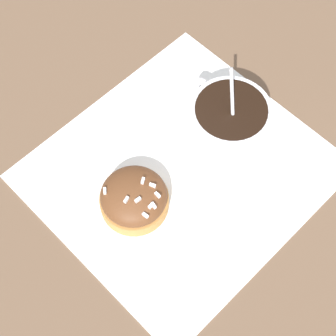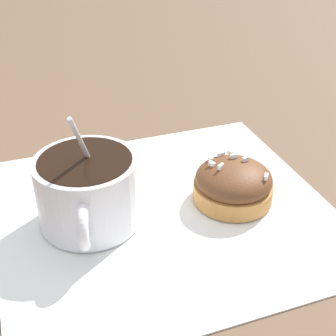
{
  "view_description": "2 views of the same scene",
  "coord_description": "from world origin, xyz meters",
  "views": [
    {
      "loc": [
        -0.24,
        -0.18,
        0.58
      ],
      "look_at": [
        -0.02,
        0.0,
        0.03
      ],
      "focal_mm": 60.0,
      "sensor_mm": 36.0,
      "label": 1
    },
    {
      "loc": [
        0.15,
        0.32,
        0.27
      ],
      "look_at": [
        -0.01,
        -0.02,
        0.03
      ],
      "focal_mm": 50.0,
      "sensor_mm": 36.0,
      "label": 2
    }
  ],
  "objects": [
    {
      "name": "paper_napkin",
      "position": [
        0.0,
        0.0,
        0.0
      ],
      "size": [
        0.33,
        0.31,
        0.0
      ],
      "color": "white",
      "rests_on": "ground_plane"
    },
    {
      "name": "coffee_cup",
      "position": [
        0.07,
        -0.01,
        0.04
      ],
      "size": [
        0.09,
        0.11,
        0.11
      ],
      "color": "white",
      "rests_on": "paper_napkin"
    },
    {
      "name": "frosted_pastry",
      "position": [
        -0.07,
        0.01,
        0.02
      ],
      "size": [
        0.08,
        0.08,
        0.04
      ],
      "color": "#C18442",
      "rests_on": "paper_napkin"
    },
    {
      "name": "ground_plane",
      "position": [
        0.0,
        0.0,
        0.0
      ],
      "size": [
        3.0,
        3.0,
        0.0
      ],
      "primitive_type": "plane",
      "color": "brown"
    }
  ]
}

